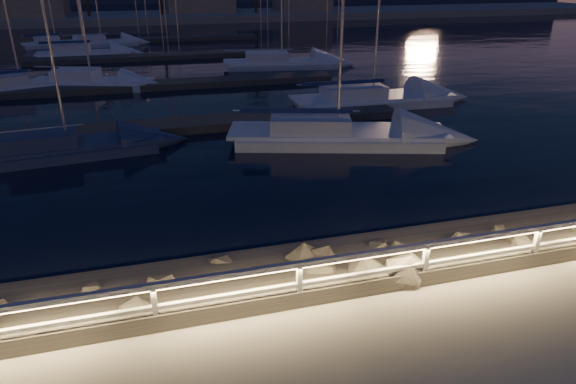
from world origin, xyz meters
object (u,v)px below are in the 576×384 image
object	(u,v)px
sailboat_i	(54,43)
sailboat_j	(89,81)
sailboat_f	(18,86)
sailboat_l	(279,62)
guard_rail	(250,281)
sailboat_d	(332,133)
sailboat_k	(100,42)
sailboat_c	(63,147)
sailboat_h	(368,98)
sailboat_n	(83,53)

from	to	relation	value
sailboat_i	sailboat_j	bearing A→B (deg)	-92.40
sailboat_f	sailboat_l	bearing A→B (deg)	-6.45
sailboat_f	sailboat_i	bearing A→B (deg)	72.21
guard_rail	sailboat_d	distance (m)	13.64
sailboat_i	sailboat_k	xyz separation A→B (m)	(4.33, -0.83, 0.00)
sailboat_d	sailboat_l	bearing A→B (deg)	99.18
sailboat_l	sailboat_j	bearing A→B (deg)	-155.49
sailboat_c	sailboat_h	xyz separation A→B (m)	(15.87, 4.43, 0.04)
sailboat_h	sailboat_i	world-z (taller)	sailboat_h
guard_rail	sailboat_l	distance (m)	32.36
sailboat_i	sailboat_d	bearing A→B (deg)	-80.95
sailboat_h	sailboat_n	size ratio (longest dim) A/B	1.16
sailboat_n	sailboat_j	bearing A→B (deg)	-84.07
sailboat_d	sailboat_j	xyz separation A→B (m)	(-11.40, 15.15, -0.02)
sailboat_c	sailboat_f	distance (m)	14.26
sailboat_j	sailboat_k	bearing A→B (deg)	110.20
guard_rail	sailboat_i	xyz separation A→B (m)	(-9.78, 48.35, -0.97)
sailboat_f	sailboat_n	bearing A→B (deg)	58.78
sailboat_c	sailboat_i	world-z (taller)	sailboat_c
sailboat_k	sailboat_c	bearing A→B (deg)	-99.06
guard_rail	sailboat_f	size ratio (longest dim) A/B	3.48
sailboat_i	sailboat_n	world-z (taller)	sailboat_n
sailboat_d	sailboat_l	size ratio (longest dim) A/B	1.06
guard_rail	sailboat_l	world-z (taller)	sailboat_l
sailboat_i	sailboat_j	world-z (taller)	sailboat_j
sailboat_f	sailboat_n	size ratio (longest dim) A/B	0.93
sailboat_f	sailboat_i	world-z (taller)	sailboat_f
guard_rail	sailboat_d	size ratio (longest dim) A/B	2.68
sailboat_h	sailboat_l	xyz separation A→B (m)	(-1.82, 13.25, -0.01)
sailboat_c	sailboat_h	distance (m)	16.48
sailboat_c	sailboat_d	distance (m)	11.58
guard_rail	sailboat_j	size ratio (longest dim) A/B	3.35
sailboat_j	sailboat_l	size ratio (longest dim) A/B	0.85
sailboat_c	sailboat_n	world-z (taller)	sailboat_n
sailboat_d	sailboat_i	world-z (taller)	sailboat_d
sailboat_j	sailboat_k	distance (m)	20.30
sailboat_d	sailboat_n	world-z (taller)	sailboat_d
sailboat_f	sailboat_k	xyz separation A→B (m)	(3.89, 20.43, -0.02)
guard_rail	sailboat_i	world-z (taller)	sailboat_i
sailboat_h	sailboat_i	distance (m)	36.69
sailboat_f	sailboat_n	distance (m)	13.49
sailboat_f	sailboat_l	distance (m)	18.62
sailboat_c	sailboat_i	size ratio (longest dim) A/B	1.22
guard_rail	sailboat_c	xyz separation A→B (m)	(-5.22, 13.44, -0.96)
sailboat_j	sailboat_n	world-z (taller)	sailboat_n
guard_rail	sailboat_f	bearing A→B (deg)	109.03
sailboat_d	sailboat_h	distance (m)	7.26
guard_rail	sailboat_h	distance (m)	20.82
sailboat_d	sailboat_l	world-z (taller)	sailboat_d
sailboat_f	sailboat_j	world-z (taller)	sailboat_j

